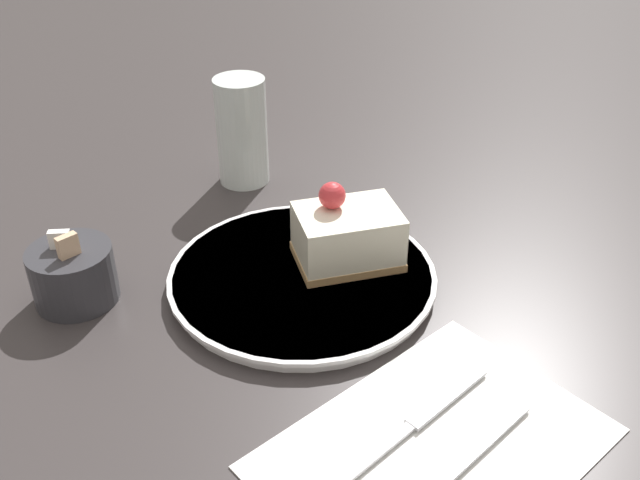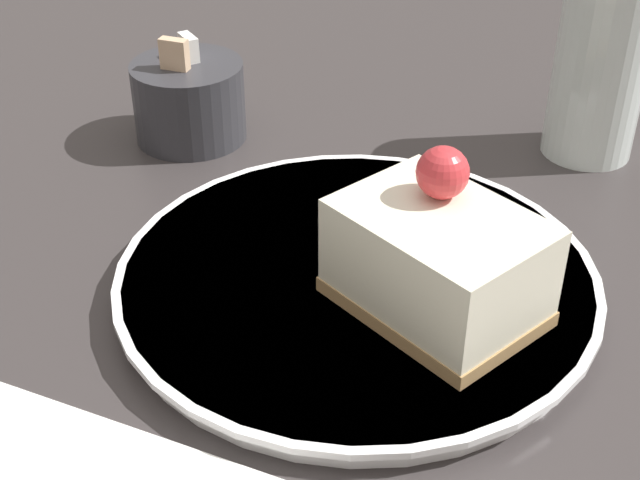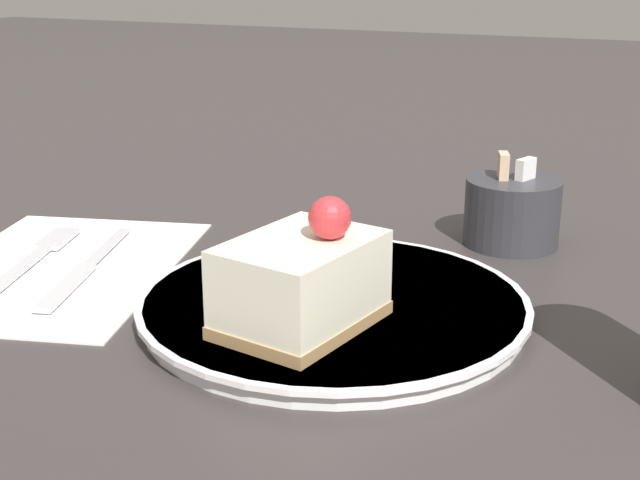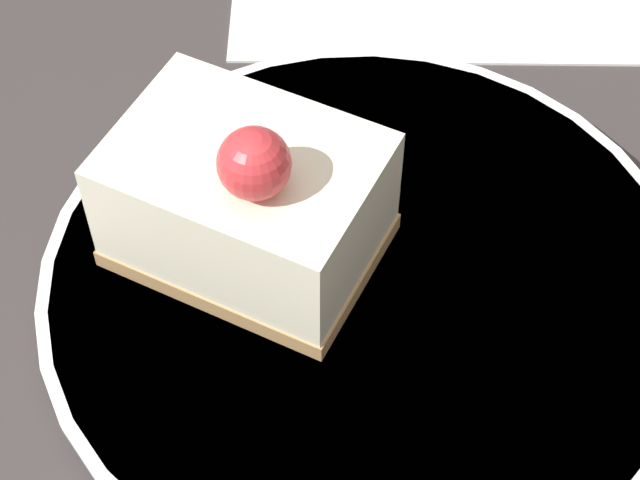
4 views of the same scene
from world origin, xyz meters
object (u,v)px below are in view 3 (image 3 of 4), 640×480
knife (80,273)px  sugar_bowl (512,211)px  cake_slice (302,281)px  fork (36,255)px  plate (333,306)px

knife → sugar_bowl: sugar_bowl is taller
cake_slice → fork: 0.28m
sugar_bowl → fork: bearing=-151.3°
cake_slice → sugar_bowl: 0.27m
cake_slice → sugar_bowl: cake_slice is taller
plate → fork: size_ratio=1.62×
plate → fork: 0.27m
cake_slice → fork: bearing=178.5°
sugar_bowl → knife: bearing=-144.0°
cake_slice → fork: size_ratio=0.70×
fork → sugar_bowl: size_ratio=2.07×
cake_slice → fork: (-0.27, 0.07, -0.04)m
knife → plate: bearing=-14.6°
plate → sugar_bowl: bearing=68.2°
plate → sugar_bowl: 0.22m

